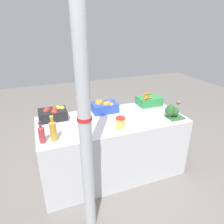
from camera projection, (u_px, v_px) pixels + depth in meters
name	position (u px, v px, depth m)	size (l,w,h in m)	color
ground_plane	(112.00, 170.00, 2.92)	(10.00, 10.00, 0.00)	slate
market_table	(112.00, 146.00, 2.75)	(1.88, 0.84, 0.83)	silver
support_pole	(85.00, 130.00, 1.69)	(0.13, 0.13, 2.27)	#B7BABF
apple_crate	(53.00, 113.00, 2.56)	(0.35, 0.25, 0.16)	black
orange_crate	(104.00, 106.00, 2.78)	(0.35, 0.25, 0.17)	#2847B7
carrot_crate	(149.00, 100.00, 3.01)	(0.35, 0.25, 0.17)	#2D8442
broccoli_pile	(172.00, 111.00, 2.60)	(0.23, 0.20, 0.19)	#2D602D
juice_bottle_ruby	(42.00, 134.00, 2.04)	(0.06, 0.06, 0.24)	#B2333D
juice_bottle_amber	(53.00, 130.00, 2.06)	(0.07, 0.07, 0.28)	gold
pickle_jar	(120.00, 123.00, 2.34)	(0.11, 0.11, 0.13)	#DBBC56
sparrow_bird	(178.00, 102.00, 2.53)	(0.05, 0.14, 0.05)	#4C3D2D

